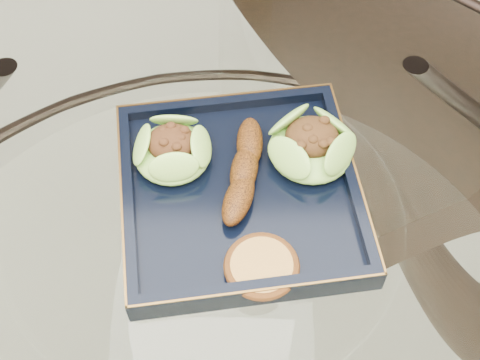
{
  "coord_description": "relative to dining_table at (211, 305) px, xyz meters",
  "views": [
    {
      "loc": [
        0.04,
        -0.37,
        1.42
      ],
      "look_at": [
        0.04,
        0.06,
        0.8
      ],
      "focal_mm": 50.0,
      "sensor_mm": 36.0,
      "label": 1
    }
  ],
  "objects": [
    {
      "name": "dining_chair",
      "position": [
        0.22,
        0.48,
        -0.12
      ],
      "size": [
        0.48,
        0.48,
        0.86
      ],
      "rotation": [
        0.0,
        0.0,
        0.35
      ],
      "color": "black",
      "rests_on": "ground"
    },
    {
      "name": "navy_plate",
      "position": [
        0.04,
        0.06,
        0.17
      ],
      "size": [
        0.3,
        0.3,
        0.02
      ],
      "primitive_type": "cube",
      "rotation": [
        0.0,
        0.0,
        0.13
      ],
      "color": "black",
      "rests_on": "dining_table"
    },
    {
      "name": "crumb_patty",
      "position": [
        0.06,
        -0.04,
        0.19
      ],
      "size": [
        0.08,
        0.08,
        0.01
      ],
      "primitive_type": "cylinder",
      "rotation": [
        0.0,
        0.0,
        0.09
      ],
      "color": "#BC883E",
      "rests_on": "navy_plate"
    },
    {
      "name": "roasted_plantain",
      "position": [
        0.04,
        0.08,
        0.2
      ],
      "size": [
        0.06,
        0.15,
        0.03
      ],
      "primitive_type": "ellipsoid",
      "rotation": [
        0.0,
        0.0,
        1.4
      ],
      "color": "#612F0A",
      "rests_on": "navy_plate"
    },
    {
      "name": "dining_table",
      "position": [
        0.0,
        0.0,
        0.0
      ],
      "size": [
        1.13,
        1.13,
        0.77
      ],
      "color": "white",
      "rests_on": "ground"
    },
    {
      "name": "lettuce_wrap_right",
      "position": [
        0.12,
        0.11,
        0.2
      ],
      "size": [
        0.13,
        0.13,
        0.04
      ],
      "primitive_type": "ellipsoid",
      "rotation": [
        0.0,
        0.0,
        0.4
      ],
      "color": "#5DA530",
      "rests_on": "navy_plate"
    },
    {
      "name": "lettuce_wrap_left",
      "position": [
        -0.04,
        0.1,
        0.2
      ],
      "size": [
        0.12,
        0.12,
        0.03
      ],
      "primitive_type": "ellipsoid",
      "rotation": [
        0.0,
        0.0,
        -0.39
      ],
      "color": "#67A931",
      "rests_on": "navy_plate"
    }
  ]
}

